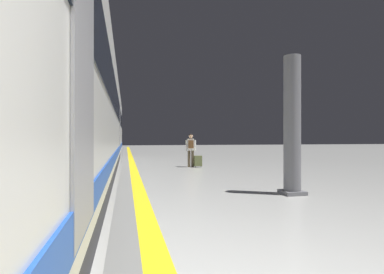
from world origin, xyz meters
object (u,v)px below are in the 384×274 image
object	(u,v)px
high_speed_train	(47,91)
platform_pillar	(292,128)
suitcase_near	(198,161)
passenger_near	(191,147)

from	to	relation	value
high_speed_train	platform_pillar	xyz separation A→B (m)	(5.94, -0.12, -0.78)
high_speed_train	suitcase_near	bearing A→B (deg)	55.26
passenger_near	platform_pillar	distance (m)	7.95
high_speed_train	suitcase_near	xyz separation A→B (m)	(5.23, 7.55, -2.19)
suitcase_near	platform_pillar	distance (m)	7.83
high_speed_train	passenger_near	size ratio (longest dim) A/B	21.05
high_speed_train	passenger_near	distance (m)	9.28
suitcase_near	platform_pillar	size ratio (longest dim) A/B	0.16
suitcase_near	platform_pillar	xyz separation A→B (m)	(0.71, -7.67, 1.41)
passenger_near	suitcase_near	bearing A→B (deg)	-29.69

